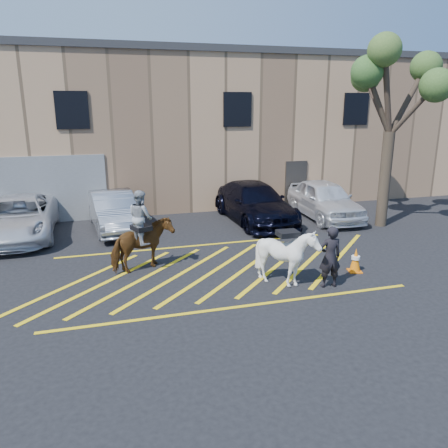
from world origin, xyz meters
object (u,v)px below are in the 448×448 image
object	(u,v)px
car_white_suv	(324,199)
mounted_bay	(142,239)
saddled_white	(287,256)
handler	(330,257)
car_white_pickup	(19,218)
car_silver_sedan	(114,211)
car_blue_suv	(254,203)
traffic_cone	(355,260)
tree	(394,81)

from	to	relation	value
car_white_suv	mounted_bay	world-z (taller)	mounted_bay
saddled_white	handler	bearing A→B (deg)	-21.49
car_white_pickup	car_silver_sedan	bearing A→B (deg)	1.84
car_white_pickup	car_blue_suv	bearing A→B (deg)	-1.74
traffic_cone	car_white_pickup	bearing A→B (deg)	147.28
car_blue_suv	saddled_white	xyz separation A→B (m)	(-1.46, -6.69, 0.04)
car_white_pickup	mounted_bay	size ratio (longest dim) A/B	2.22
traffic_cone	car_white_suv	bearing A→B (deg)	69.90
car_silver_sedan	mounted_bay	size ratio (longest dim) A/B	1.86
mounted_bay	traffic_cone	distance (m)	6.40
car_white_suv	mounted_bay	distance (m)	9.26
handler	saddled_white	distance (m)	1.16
car_white_pickup	tree	distance (m)	15.04
car_white_suv	saddled_white	xyz separation A→B (m)	(-4.59, -6.36, 0.02)
car_silver_sedan	car_blue_suv	distance (m)	5.81
car_silver_sedan	car_white_suv	bearing A→B (deg)	-10.80
traffic_cone	handler	bearing A→B (deg)	-149.51
car_silver_sedan	saddled_white	size ratio (longest dim) A/B	2.73
saddled_white	traffic_cone	bearing A→B (deg)	8.37
car_silver_sedan	handler	distance (m)	9.22
mounted_bay	tree	world-z (taller)	tree
traffic_cone	car_blue_suv	bearing A→B (deg)	98.32
car_blue_suv	tree	xyz separation A→B (m)	(4.77, -2.12, 4.89)
car_white_suv	saddled_white	bearing A→B (deg)	-123.00
tree	car_white_pickup	bearing A→B (deg)	170.63
handler	tree	xyz separation A→B (m)	(5.16, 5.00, 4.83)
car_white_pickup	handler	distance (m)	11.49
car_white_suv	saddled_white	world-z (taller)	saddled_white
car_white_pickup	car_white_suv	size ratio (longest dim) A/B	1.13
handler	saddled_white	size ratio (longest dim) A/B	1.03
mounted_bay	car_white_pickup	bearing A→B (deg)	131.24
car_white_pickup	saddled_white	size ratio (longest dim) A/B	3.26
handler	tree	bearing A→B (deg)	-130.98
car_silver_sedan	handler	bearing A→B (deg)	-60.50
car_white_suv	tree	bearing A→B (deg)	-44.48
car_white_pickup	mounted_bay	distance (m)	6.20
handler	car_blue_suv	bearing A→B (deg)	-88.21
car_silver_sedan	handler	size ratio (longest dim) A/B	2.64
car_blue_suv	tree	bearing A→B (deg)	-26.78
handler	traffic_cone	size ratio (longest dim) A/B	2.36
traffic_cone	tree	distance (m)	7.81
car_white_pickup	tree	world-z (taller)	tree
car_white_suv	traffic_cone	distance (m)	6.41
mounted_bay	tree	distance (m)	11.24
car_blue_suv	mounted_bay	distance (m)	6.83
handler	saddled_white	world-z (taller)	handler
car_white_suv	mounted_bay	bearing A→B (deg)	-150.68
car_blue_suv	saddled_white	bearing A→B (deg)	-105.21
car_white_pickup	car_white_suv	world-z (taller)	car_white_suv
car_white_suv	traffic_cone	xyz separation A→B (m)	(-2.20, -6.01, -0.46)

